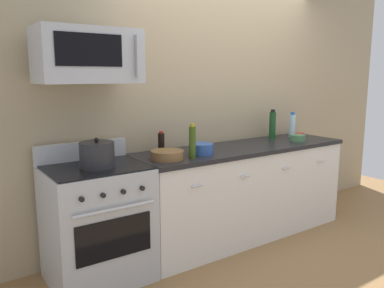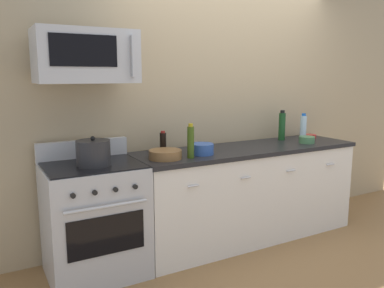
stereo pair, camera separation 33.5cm
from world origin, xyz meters
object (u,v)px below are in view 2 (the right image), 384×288
at_px(range_oven, 95,219).
at_px(bowl_green_glaze, 307,140).
at_px(stockpot, 93,153).
at_px(bottle_water_clear, 303,127).
at_px(bowl_red_small, 310,136).
at_px(microwave, 86,56).
at_px(bottle_soy_sauce_dark, 163,142).
at_px(bowl_wooden_salad, 165,154).
at_px(bowl_blue_mixing, 202,149).
at_px(bottle_olive_oil, 191,142).
at_px(bottle_wine_green, 282,126).

relative_size(range_oven, bowl_green_glaze, 6.69).
bearing_deg(stockpot, bottle_water_clear, 3.63).
distance_m(range_oven, bowl_red_small, 2.51).
distance_m(microwave, bottle_soy_sauce_dark, 1.04).
height_order(bowl_wooden_salad, bowl_blue_mixing, bowl_blue_mixing).
bearing_deg(bowl_blue_mixing, bottle_water_clear, 7.20).
xyz_separation_m(bowl_red_small, stockpot, (-2.46, -0.16, 0.08)).
distance_m(bottle_olive_oil, bottle_soy_sauce_dark, 0.39).
relative_size(range_oven, bottle_soy_sauce_dark, 5.68).
bearing_deg(bottle_water_clear, bowl_blue_mixing, -172.80).
relative_size(bowl_red_small, stockpot, 0.53).
bearing_deg(bottle_soy_sauce_dark, microwave, -166.78).
bearing_deg(bottle_soy_sauce_dark, bowl_red_small, -3.33).
bearing_deg(bottle_olive_oil, bowl_blue_mixing, 29.11).
bearing_deg(stockpot, bottle_olive_oil, -8.42).
distance_m(bottle_soy_sauce_dark, bowl_blue_mixing, 0.38).
bearing_deg(range_oven, stockpot, -90.00).
bearing_deg(bottle_olive_oil, bowl_wooden_salad, 159.05).
bearing_deg(bottle_soy_sauce_dark, range_oven, -163.43).
height_order(bowl_green_glaze, stockpot, stockpot).
height_order(bottle_wine_green, bottle_water_clear, bottle_wine_green).
relative_size(bottle_olive_oil, bottle_water_clear, 1.04).
relative_size(bottle_wine_green, bowl_red_small, 2.33).
relative_size(microwave, bowl_wooden_salad, 2.69).
relative_size(bottle_olive_oil, bowl_blue_mixing, 1.39).
relative_size(microwave, bottle_soy_sauce_dark, 3.96).
relative_size(range_oven, stockpot, 4.10).
height_order(range_oven, bowl_green_glaze, range_oven).
bearing_deg(bottle_wine_green, bowl_blue_mixing, -167.84).
bearing_deg(bottle_wine_green, bottle_olive_oil, -165.54).
bearing_deg(bottle_olive_oil, bottle_wine_green, 14.46).
bearing_deg(bottle_wine_green, bowl_green_glaze, -70.59).
distance_m(bowl_wooden_salad, bowl_blue_mixing, 0.36).
relative_size(bottle_olive_oil, bottle_wine_green, 0.91).
xyz_separation_m(microwave, bottle_olive_oil, (0.79, -0.22, -0.69)).
height_order(bottle_wine_green, bowl_wooden_salad, bottle_wine_green).
bearing_deg(bowl_green_glaze, bottle_soy_sauce_dark, 167.85).
relative_size(bottle_soy_sauce_dark, bowl_green_glaze, 1.18).
relative_size(bowl_blue_mixing, bowl_red_small, 1.53).
xyz_separation_m(range_oven, bottle_olive_oil, (0.79, -0.17, 0.59)).
xyz_separation_m(range_oven, bowl_green_glaze, (2.20, -0.11, 0.49)).
xyz_separation_m(bottle_wine_green, bowl_blue_mixing, (-1.15, -0.25, -0.10)).
xyz_separation_m(bottle_water_clear, stockpot, (-2.34, -0.15, -0.03)).
bearing_deg(stockpot, range_oven, 90.00).
distance_m(bowl_red_small, stockpot, 2.47).
relative_size(bottle_wine_green, bottle_water_clear, 1.14).
relative_size(bottle_olive_oil, bottle_soy_sauce_dark, 1.56).
xyz_separation_m(bottle_soy_sauce_dark, bowl_wooden_salad, (-0.12, -0.31, -0.05)).
distance_m(microwave, bowl_green_glaze, 2.34).
relative_size(bottle_soy_sauce_dark, stockpot, 0.72).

